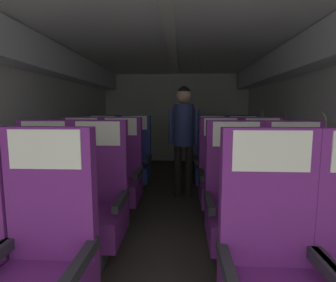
{
  "coord_description": "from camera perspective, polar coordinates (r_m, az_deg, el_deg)",
  "views": [
    {
      "loc": [
        0.13,
        0.21,
        1.25
      ],
      "look_at": [
        -0.02,
        3.04,
        0.9
      ],
      "focal_mm": 27.56,
      "sensor_mm": 36.0,
      "label": 1
    }
  ],
  "objects": [
    {
      "name": "seat_c_right_aisle",
      "position": [
        3.06,
        20.22,
        -7.91
      ],
      "size": [
        0.49,
        0.5,
        1.16
      ],
      "color": "#38383D",
      "rests_on": "ground"
    },
    {
      "name": "seat_b_left_aisle",
      "position": [
        2.24,
        -15.52,
        -13.22
      ],
      "size": [
        0.49,
        0.5,
        1.16
      ],
      "color": "#38383D",
      "rests_on": "ground"
    },
    {
      "name": "seat_c_right_window",
      "position": [
        2.97,
        11.52,
        -8.05
      ],
      "size": [
        0.49,
        0.5,
        1.16
      ],
      "color": "#38383D",
      "rests_on": "ground"
    },
    {
      "name": "fuselage_shell",
      "position": [
        3.28,
        0.73,
        11.93
      ],
      "size": [
        3.55,
        6.45,
        2.13
      ],
      "color": "silver",
      "rests_on": "ground"
    },
    {
      "name": "flight_attendant",
      "position": [
        3.64,
        3.47,
        2.49
      ],
      "size": [
        0.43,
        0.28,
        1.57
      ],
      "rotation": [
        0.0,
        0.0,
        3.51
      ],
      "color": "black",
      "rests_on": "ground"
    },
    {
      "name": "seat_c_left_window",
      "position": [
        3.16,
        -18.75,
        -7.4
      ],
      "size": [
        0.49,
        0.5,
        1.16
      ],
      "color": "#38383D",
      "rests_on": "ground"
    },
    {
      "name": "ground",
      "position": [
        3.25,
        0.48,
        -15.78
      ],
      "size": [
        3.67,
        6.8,
        0.02
      ],
      "primitive_type": "cube",
      "color": "#3D3833"
    },
    {
      "name": "seat_b_right_aisle",
      "position": [
        2.3,
        26.39,
        -13.2
      ],
      "size": [
        0.49,
        0.5,
        1.16
      ],
      "color": "#38383D",
      "rests_on": "ground"
    },
    {
      "name": "seat_a_right_window",
      "position": [
        1.45,
        22.06,
        -25.49
      ],
      "size": [
        0.49,
        0.5,
        1.16
      ],
      "color": "#38383D",
      "rests_on": "ground"
    },
    {
      "name": "seat_d_left_aisle",
      "position": [
        3.83,
        -7.53,
        -4.58
      ],
      "size": [
        0.49,
        0.5,
        1.16
      ],
      "color": "#38383D",
      "rests_on": "ground"
    },
    {
      "name": "seat_b_left_window",
      "position": [
        2.43,
        -26.14,
        -12.11
      ],
      "size": [
        0.49,
        0.5,
        1.16
      ],
      "color": "#38383D",
      "rests_on": "ground"
    },
    {
      "name": "seat_a_left_aisle",
      "position": [
        1.54,
        -26.13,
        -23.57
      ],
      "size": [
        0.49,
        0.5,
        1.16
      ],
      "color": "#38383D",
      "rests_on": "ground"
    },
    {
      "name": "seat_b_right_window",
      "position": [
        2.18,
        14.82,
        -13.82
      ],
      "size": [
        0.49,
        0.5,
        1.16
      ],
      "color": "#38383D",
      "rests_on": "ground"
    },
    {
      "name": "seat_c_left_aisle",
      "position": [
        3.03,
        -10.55,
        -7.76
      ],
      "size": [
        0.49,
        0.5,
        1.16
      ],
      "color": "#38383D",
      "rests_on": "ground"
    },
    {
      "name": "seat_d_right_window",
      "position": [
        3.79,
        9.51,
        -4.74
      ],
      "size": [
        0.49,
        0.5,
        1.16
      ],
      "color": "#38383D",
      "rests_on": "ground"
    },
    {
      "name": "seat_d_right_aisle",
      "position": [
        3.86,
        16.25,
        -4.71
      ],
      "size": [
        0.49,
        0.5,
        1.16
      ],
      "color": "#38383D",
      "rests_on": "ground"
    },
    {
      "name": "seat_d_left_window",
      "position": [
        3.93,
        -14.3,
        -4.43
      ],
      "size": [
        0.49,
        0.5,
        1.16
      ],
      "color": "#38383D",
      "rests_on": "ground"
    }
  ]
}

